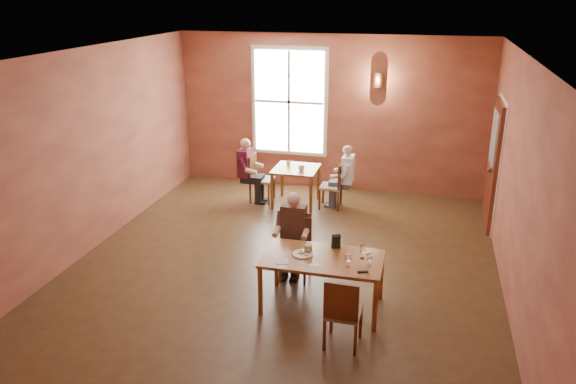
% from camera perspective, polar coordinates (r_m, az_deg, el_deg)
% --- Properties ---
extents(ground, '(6.00, 7.00, 0.01)m').
position_cam_1_polar(ground, '(8.24, -0.34, -7.35)').
color(ground, brown).
rests_on(ground, ground).
extents(wall_back, '(6.00, 0.04, 3.00)m').
position_cam_1_polar(wall_back, '(10.98, 4.27, 7.94)').
color(wall_back, brown).
rests_on(wall_back, ground).
extents(wall_front, '(6.00, 0.04, 3.00)m').
position_cam_1_polar(wall_front, '(4.63, -11.50, -9.99)').
color(wall_front, brown).
rests_on(wall_front, ground).
extents(wall_left, '(0.04, 7.00, 3.00)m').
position_cam_1_polar(wall_left, '(8.88, -19.51, 3.93)').
color(wall_left, brown).
rests_on(wall_left, ground).
extents(wall_right, '(0.04, 7.00, 3.00)m').
position_cam_1_polar(wall_right, '(7.53, 22.32, 0.80)').
color(wall_right, brown).
rests_on(wall_right, ground).
extents(ceiling, '(6.00, 7.00, 0.04)m').
position_cam_1_polar(ceiling, '(7.36, -0.39, 13.89)').
color(ceiling, white).
rests_on(ceiling, wall_back).
extents(window, '(1.36, 0.10, 1.96)m').
position_cam_1_polar(window, '(11.05, 0.12, 9.13)').
color(window, white).
rests_on(window, wall_back).
extents(door, '(0.12, 1.04, 2.10)m').
position_cam_1_polar(door, '(9.83, 20.04, 2.62)').
color(door, maroon).
rests_on(door, ground).
extents(wall_sconce, '(0.16, 0.16, 0.28)m').
position_cam_1_polar(wall_sconce, '(10.64, 9.14, 11.19)').
color(wall_sconce, brown).
rests_on(wall_sconce, wall_back).
extents(main_table, '(1.47, 0.82, 0.69)m').
position_cam_1_polar(main_table, '(7.07, 3.50, -9.14)').
color(main_table, brown).
rests_on(main_table, ground).
extents(chair_diner_main, '(0.37, 0.37, 0.85)m').
position_cam_1_polar(chair_diner_main, '(7.69, 0.75, -5.91)').
color(chair_diner_main, '#582C14').
rests_on(chair_diner_main, ground).
extents(diner_main, '(0.45, 0.45, 1.14)m').
position_cam_1_polar(diner_main, '(7.60, 0.70, -5.02)').
color(diner_main, black).
rests_on(diner_main, ground).
extents(chair_empty, '(0.39, 0.39, 0.86)m').
position_cam_1_polar(chair_empty, '(6.36, 5.67, -11.92)').
color(chair_empty, '#452712').
rests_on(chair_empty, ground).
extents(plate_food, '(0.29, 0.29, 0.03)m').
position_cam_1_polar(plate_food, '(6.96, 1.52, -6.26)').
color(plate_food, white).
rests_on(plate_food, main_table).
extents(sandwich, '(0.08, 0.08, 0.09)m').
position_cam_1_polar(sandwich, '(6.99, 2.07, -5.86)').
color(sandwich, tan).
rests_on(sandwich, main_table).
extents(goblet_a, '(0.09, 0.09, 0.18)m').
position_cam_1_polar(goblet_a, '(6.90, 7.56, -6.01)').
color(goblet_a, white).
rests_on(goblet_a, main_table).
extents(goblet_b, '(0.09, 0.09, 0.17)m').
position_cam_1_polar(goblet_b, '(6.72, 8.26, -6.82)').
color(goblet_b, silver).
rests_on(goblet_b, main_table).
extents(goblet_c, '(0.09, 0.09, 0.18)m').
position_cam_1_polar(goblet_c, '(6.69, 6.14, -6.84)').
color(goblet_c, white).
rests_on(goblet_c, main_table).
extents(menu_stand, '(0.12, 0.10, 0.18)m').
position_cam_1_polar(menu_stand, '(7.12, 4.91, -5.04)').
color(menu_stand, black).
rests_on(menu_stand, main_table).
extents(knife, '(0.17, 0.02, 0.00)m').
position_cam_1_polar(knife, '(6.72, 2.84, -7.46)').
color(knife, silver).
rests_on(knife, main_table).
extents(napkin, '(0.20, 0.20, 0.01)m').
position_cam_1_polar(napkin, '(6.80, -0.61, -7.06)').
color(napkin, silver).
rests_on(napkin, main_table).
extents(sunglasses, '(0.12, 0.08, 0.01)m').
position_cam_1_polar(sunglasses, '(6.61, 7.61, -8.05)').
color(sunglasses, black).
rests_on(sunglasses, main_table).
extents(second_table, '(0.79, 0.79, 0.70)m').
position_cam_1_polar(second_table, '(10.34, 0.81, 0.60)').
color(second_table, brown).
rests_on(second_table, ground).
extents(chair_diner_white, '(0.37, 0.37, 0.84)m').
position_cam_1_polar(chair_diner_white, '(10.19, 4.37, 0.68)').
color(chair_diner_white, '#532D16').
rests_on(chair_diner_white, ground).
extents(diner_white, '(0.45, 0.45, 1.13)m').
position_cam_1_polar(diner_white, '(10.14, 4.56, 1.43)').
color(diner_white, white).
rests_on(diner_white, ground).
extents(chair_diner_maroon, '(0.40, 0.40, 0.90)m').
position_cam_1_polar(chair_diner_maroon, '(10.47, -2.65, 1.39)').
color(chair_diner_maroon, '#3C2510').
rests_on(chair_diner_maroon, ground).
extents(diner_maroon, '(0.47, 0.47, 1.17)m').
position_cam_1_polar(diner_maroon, '(10.43, -2.82, 2.13)').
color(diner_maroon, '#5A1B21').
rests_on(diner_maroon, ground).
extents(cup_a, '(0.14, 0.14, 0.09)m').
position_cam_1_polar(cup_a, '(10.08, 1.37, 2.45)').
color(cup_a, white).
rests_on(cup_a, second_table).
extents(cup_b, '(0.11, 0.11, 0.08)m').
position_cam_1_polar(cup_b, '(10.38, 0.05, 2.96)').
color(cup_b, white).
rests_on(cup_b, second_table).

